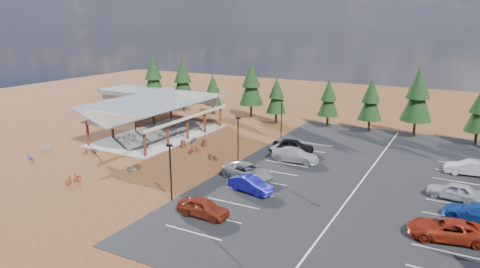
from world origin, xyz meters
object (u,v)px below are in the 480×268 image
bike_pavilion (159,108)px  car_6 (446,229)px  car_8 (454,191)px  bike_1 (131,135)px  bike_3 (185,120)px  lamp_post_0 (171,168)px  bike_13 (132,168)px  bike_2 (151,128)px  bike_16 (213,157)px  car_9 (469,168)px  bike_0 (121,137)px  bike_6 (178,132)px  car_1 (251,185)px  bike_7 (203,121)px  bike_9 (44,147)px  outbuilding (136,100)px  car_3 (295,155)px  car_7 (479,213)px  lamp_post_2 (282,116)px  car_2 (248,171)px  lamp_post_1 (238,136)px  bike_8 (90,151)px  bike_10 (30,157)px  bike_5 (162,135)px  bike_11 (73,179)px  bike_15 (194,150)px  bike_12 (134,167)px  bike_14 (193,140)px  bike_4 (145,143)px  trash_bin_0 (183,144)px  car_4 (293,146)px  trash_bin_1 (205,143)px  car_0 (203,207)px

bike_pavilion → car_6: bearing=-19.7°
bike_pavilion → car_8: bike_pavilion is taller
bike_1 → bike_3: bearing=-9.3°
lamp_post_0 → car_6: 21.97m
bike_13 → bike_2: bearing=-141.8°
bike_pavilion → bike_16: 13.94m
car_6 → car_9: (1.10, 15.75, 0.01)m
bike_0 → car_9: size_ratio=0.38×
bike_6 → lamp_post_0: bearing=-154.0°
car_1 → bike_7: bearing=54.0°
bike_6 → bike_9: (-10.24, -13.15, -0.12)m
outbuilding → lamp_post_0: size_ratio=2.14×
bike_pavilion → outbuilding: size_ratio=1.76×
bike_0 → car_3: 23.22m
bike_0 → car_7: size_ratio=0.34×
lamp_post_2 → car_1: size_ratio=1.19×
car_2 → car_6: (18.14, -3.97, -0.01)m
lamp_post_1 → car_8: 21.67m
outbuilding → bike_0: outbuilding is taller
bike_0 → bike_8: bike_0 is taller
lamp_post_1 → car_3: bearing=30.2°
outbuilding → bike_10: size_ratio=6.38×
bike_5 → bike_11: 17.11m
bike_2 → bike_16: size_ratio=0.97×
bike_9 → bike_11: (12.05, -5.97, 0.04)m
bike_8 → car_6: 38.44m
bike_15 → car_1: size_ratio=0.36×
car_2 → car_8: car_2 is taller
bike_12 → lamp_post_1: bearing=-117.2°
bike_6 → bike_14: (3.89, -1.93, -0.14)m
bike_3 → car_2: 25.29m
bike_0 → bike_14: bike_0 is taller
bike_4 → bike_14: size_ratio=0.93×
bike_8 → car_3: car_3 is taller
bike_5 → car_1: 21.53m
outbuilding → bike_12: (20.78, -23.67, -1.60)m
lamp_post_2 → bike_pavilion: bearing=-155.0°
bike_3 → bike_5: 8.96m
bike_11 → car_7: size_ratio=0.34×
trash_bin_0 → car_3: 14.35m
bike_13 → lamp_post_1: bearing=139.9°
lamp_post_0 → car_2: (3.36, 7.90, -2.18)m
bike_10 → bike_12: bearing=119.3°
bike_pavilion → car_3: (20.50, -1.81, -3.01)m
bike_12 → car_3: bearing=-121.8°
bike_14 → car_4: (12.79, 2.35, 0.40)m
trash_bin_1 → bike_6: 6.31m
lamp_post_0 → car_0: 4.88m
bike_7 → car_2: bearing=-124.9°
bike_1 → bike_3: size_ratio=0.91×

